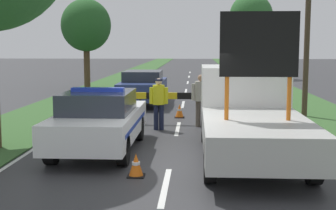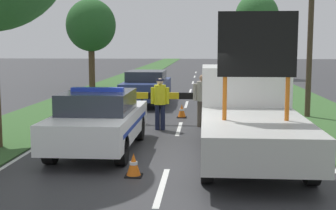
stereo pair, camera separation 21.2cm
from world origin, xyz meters
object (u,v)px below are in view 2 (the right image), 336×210
queued_car_suv_grey (227,78)px  roadside_tree_mid_right (257,17)px  utility_pole (311,3)px  roadside_tree_near_left (91,26)px  traffic_cone_centre_front (182,111)px  traffic_cone_behind_barrier (134,165)px  police_officer (160,99)px  work_truck (248,111)px  road_barrier (179,98)px  traffic_cone_near_police (253,118)px  queued_car_hatch_blue (147,87)px  pedestrian_civilian (203,96)px  traffic_cone_near_truck (109,118)px  police_car (99,120)px

queued_car_suv_grey → roadside_tree_mid_right: roadside_tree_mid_right is taller
utility_pole → roadside_tree_near_left: bearing=135.6°
traffic_cone_centre_front → traffic_cone_behind_barrier: 7.88m
police_officer → traffic_cone_behind_barrier: size_ratio=3.39×
work_truck → road_barrier: size_ratio=1.95×
traffic_cone_near_police → utility_pole: 5.05m
traffic_cone_centre_front → queued_car_hatch_blue: bearing=115.0°
roadside_tree_mid_right → traffic_cone_centre_front: bearing=-103.2°
queued_car_suv_grey → traffic_cone_near_police: bearing=91.5°
work_truck → pedestrian_civilian: (-1.11, 3.75, -0.05)m
pedestrian_civilian → queued_car_suv_grey: pedestrian_civilian is taller
traffic_cone_near_police → queued_car_hatch_blue: (-4.17, 5.75, 0.47)m
pedestrian_civilian → traffic_cone_centre_front: 2.18m
work_truck → traffic_cone_behind_barrier: bearing=45.6°
police_officer → traffic_cone_near_truck: (-1.71, 0.31, -0.67)m
road_barrier → roadside_tree_mid_right: 23.60m
work_truck → queued_car_suv_grey: (0.24, 15.16, -0.27)m
pedestrian_civilian → traffic_cone_centre_front: bearing=121.8°
work_truck → traffic_cone_near_truck: bearing=-35.4°
roadside_tree_near_left → roadside_tree_mid_right: size_ratio=0.80×
traffic_cone_near_truck → traffic_cone_behind_barrier: size_ratio=1.26×
police_car → queued_car_suv_grey: size_ratio=1.03×
police_officer → pedestrian_civilian: bearing=-130.2°
pedestrian_civilian → traffic_cone_behind_barrier: bearing=-93.1°
work_truck → traffic_cone_behind_barrier: work_truck is taller
roadside_tree_mid_right → utility_pole: size_ratio=0.84×
traffic_cone_near_police → roadside_tree_near_left: size_ratio=0.12×
police_car → traffic_cone_behind_barrier: size_ratio=9.62×
road_barrier → traffic_cone_behind_barrier: bearing=-90.4°
work_truck → police_officer: (-2.44, 3.09, -0.09)m
pedestrian_civilian → queued_car_suv_grey: (1.35, 11.41, -0.22)m
pedestrian_civilian → traffic_cone_near_police: 1.78m
work_truck → queued_car_suv_grey: 15.17m
traffic_cone_centre_front → police_officer: bearing=-102.5°
road_barrier → utility_pole: (4.68, 1.81, 3.28)m
queued_car_hatch_blue → queued_car_suv_grey: size_ratio=1.04×
work_truck → police_car: bearing=3.3°
road_barrier → roadside_tree_mid_right: (5.02, 22.70, 4.03)m
traffic_cone_near_police → queued_car_hatch_blue: bearing=126.0°
road_barrier → traffic_cone_behind_barrier: road_barrier is taller
traffic_cone_centre_front → traffic_cone_behind_barrier: bearing=-94.5°
work_truck → roadside_tree_near_left: bearing=-60.6°
traffic_cone_behind_barrier → roadside_tree_mid_right: roadside_tree_mid_right is taller
work_truck → road_barrier: 4.69m
work_truck → pedestrian_civilian: work_truck is taller
work_truck → traffic_cone_centre_front: size_ratio=12.29×
pedestrian_civilian → work_truck: bearing=-63.6°
traffic_cone_centre_front → queued_car_suv_grey: 9.76m
police_car → utility_pole: (6.46, 6.04, 3.37)m
police_officer → pedestrian_civilian: pedestrian_civilian is taller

